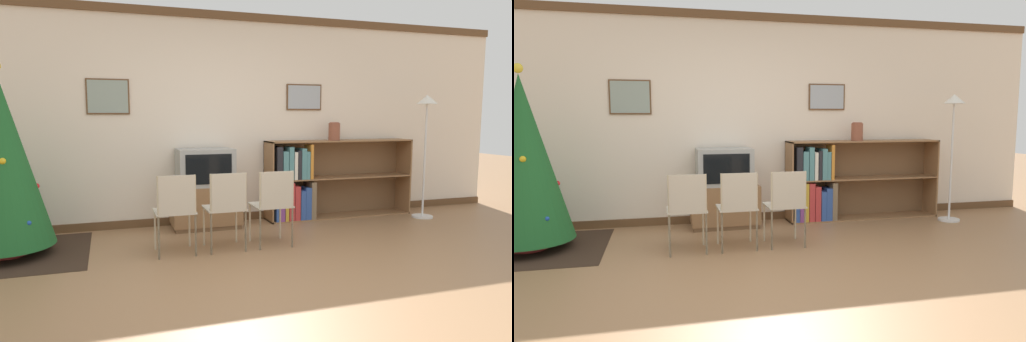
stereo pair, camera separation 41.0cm
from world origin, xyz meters
The scene contains 12 objects.
ground_plane centered at (0.00, 0.00, 0.00)m, with size 24.00×24.00×0.00m, color #936B47.
wall_back centered at (0.00, 2.51, 1.35)m, with size 8.62×0.11×2.70m.
area_rug centered at (-2.31, 1.65, 0.00)m, with size 1.54×1.42×0.01m.
christmas_tree centered at (-2.31, 1.65, 0.95)m, with size 0.92×0.92×1.90m.
tv_console centered at (-0.19, 2.20, 0.27)m, with size 0.84×0.48×0.53m.
television centered at (-0.19, 2.20, 0.76)m, with size 0.68×0.46×0.46m.
folding_chair_left centered at (-0.71, 1.15, 0.47)m, with size 0.40×0.40×0.82m.
folding_chair_center centered at (-0.19, 1.15, 0.47)m, with size 0.40×0.40×0.82m.
folding_chair_right centered at (0.33, 1.15, 0.47)m, with size 0.40×0.40×0.82m.
bookshelf centered at (1.32, 2.26, 0.50)m, with size 2.09×0.36×1.06m.
vase centered at (1.60, 2.23, 1.19)m, with size 0.16×0.16×0.25m.
standing_lamp centered at (2.77, 1.84, 1.28)m, with size 0.28×0.28×1.67m.
Camera 2 is at (-0.93, -3.42, 1.39)m, focal length 32.00 mm.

